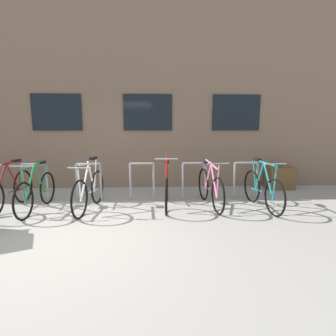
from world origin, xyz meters
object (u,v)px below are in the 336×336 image
at_px(planter_box, 280,178).
at_px(bicycle_red, 167,188).
at_px(bicycle_teal, 262,189).
at_px(bicycle_white, 89,190).
at_px(bicycle_maroon, 9,190).
at_px(bicycle_green, 37,192).
at_px(bicycle_pink, 210,188).

bearing_deg(planter_box, bicycle_red, -155.91).
relative_size(bicycle_teal, bicycle_white, 0.98).
bearing_deg(bicycle_maroon, bicycle_green, -9.46).
height_order(bicycle_teal, bicycle_red, bicycle_red).
bearing_deg(bicycle_pink, bicycle_white, -176.87).
distance_m(bicycle_green, bicycle_red, 2.65).
height_order(bicycle_pink, bicycle_green, bicycle_pink).
xyz_separation_m(bicycle_teal, bicycle_red, (-1.99, 0.19, 0.00)).
xyz_separation_m(bicycle_white, planter_box, (4.74, 1.54, -0.10)).
distance_m(bicycle_green, bicycle_white, 1.05).
xyz_separation_m(bicycle_maroon, planter_box, (6.39, 1.45, -0.10)).
relative_size(bicycle_teal, bicycle_red, 0.98).
relative_size(bicycle_pink, planter_box, 2.53).
relative_size(bicycle_maroon, planter_box, 2.59).
relative_size(bicycle_white, planter_box, 2.46).
bearing_deg(bicycle_white, bicycle_pink, 3.13).
relative_size(bicycle_teal, planter_box, 2.40).
height_order(bicycle_teal, planter_box, bicycle_teal).
bearing_deg(bicycle_teal, bicycle_pink, 169.40).
distance_m(bicycle_teal, bicycle_white, 3.58).
bearing_deg(bicycle_white, planter_box, 18.00).
height_order(bicycle_red, bicycle_white, bicycle_red).
distance_m(bicycle_teal, bicycle_maroon, 5.23).
bearing_deg(bicycle_white, bicycle_teal, -0.96).
bearing_deg(bicycle_green, bicycle_pink, 2.43).
height_order(bicycle_pink, bicycle_red, bicycle_red).
bearing_deg(bicycle_teal, bicycle_white, 179.04).
height_order(bicycle_maroon, planter_box, bicycle_maroon).
distance_m(bicycle_pink, bicycle_maroon, 4.17).
height_order(bicycle_pink, planter_box, bicycle_pink).
relative_size(bicycle_teal, bicycle_maroon, 0.93).
distance_m(bicycle_pink, bicycle_teal, 1.08).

